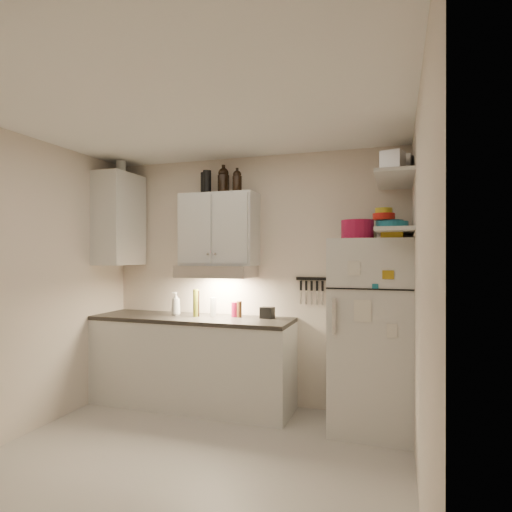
% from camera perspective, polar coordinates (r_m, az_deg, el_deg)
% --- Properties ---
extents(floor, '(3.20, 3.00, 0.02)m').
position_cam_1_polar(floor, '(3.52, -9.52, -26.35)').
color(floor, '#BBB4AC').
rests_on(floor, ground).
extents(ceiling, '(3.20, 3.00, 0.02)m').
position_cam_1_polar(ceiling, '(3.32, -9.53, 18.59)').
color(ceiling, white).
rests_on(ceiling, ground).
extents(back_wall, '(3.20, 0.02, 2.60)m').
position_cam_1_polar(back_wall, '(4.55, -0.56, -3.13)').
color(back_wall, beige).
rests_on(back_wall, ground).
extents(left_wall, '(0.02, 3.00, 2.60)m').
position_cam_1_polar(left_wall, '(4.16, -29.55, -3.45)').
color(left_wall, beige).
rests_on(left_wall, ground).
extents(right_wall, '(0.02, 3.00, 2.60)m').
position_cam_1_polar(right_wall, '(2.80, 21.17, -5.19)').
color(right_wall, beige).
rests_on(right_wall, ground).
extents(base_cabinet, '(2.10, 0.60, 0.88)m').
position_cam_1_polar(base_cabinet, '(4.61, -8.55, -13.93)').
color(base_cabinet, silver).
rests_on(base_cabinet, floor).
extents(countertop, '(2.10, 0.62, 0.04)m').
position_cam_1_polar(countertop, '(4.52, -8.55, -8.26)').
color(countertop, '#2B2825').
rests_on(countertop, base_cabinet).
extents(upper_cabinet, '(0.80, 0.33, 0.75)m').
position_cam_1_polar(upper_cabinet, '(4.49, -4.92, 3.53)').
color(upper_cabinet, silver).
rests_on(upper_cabinet, back_wall).
extents(side_cabinet, '(0.33, 0.55, 1.00)m').
position_cam_1_polar(side_cabinet, '(4.95, -17.76, 4.66)').
color(side_cabinet, silver).
rests_on(side_cabinet, left_wall).
extents(range_hood, '(0.76, 0.46, 0.12)m').
position_cam_1_polar(range_hood, '(4.43, -5.25, -2.06)').
color(range_hood, silver).
rests_on(range_hood, back_wall).
extents(fridge, '(0.70, 0.68, 1.70)m').
position_cam_1_polar(fridge, '(4.01, 15.13, -10.05)').
color(fridge, silver).
rests_on(fridge, floor).
extents(shelf_hi, '(0.30, 0.95, 0.03)m').
position_cam_1_polar(shelf_hi, '(3.86, 18.03, 9.68)').
color(shelf_hi, silver).
rests_on(shelf_hi, right_wall).
extents(shelf_lo, '(0.30, 0.95, 0.03)m').
position_cam_1_polar(shelf_lo, '(3.81, 18.03, 3.15)').
color(shelf_lo, silver).
rests_on(shelf_lo, right_wall).
extents(knife_strip, '(0.42, 0.02, 0.03)m').
position_cam_1_polar(knife_strip, '(4.34, 8.11, -3.02)').
color(knife_strip, black).
rests_on(knife_strip, back_wall).
extents(dutch_oven, '(0.35, 0.35, 0.16)m').
position_cam_1_polar(dutch_oven, '(3.82, 13.37, 3.46)').
color(dutch_oven, '#9D123A').
rests_on(dutch_oven, fridge).
extents(book_stack, '(0.18, 0.22, 0.07)m').
position_cam_1_polar(book_stack, '(3.74, 17.74, 2.84)').
color(book_stack, '#B28916').
rests_on(book_stack, fridge).
extents(spice_jar, '(0.09, 0.09, 0.11)m').
position_cam_1_polar(spice_jar, '(3.83, 15.29, 3.07)').
color(spice_jar, silver).
rests_on(spice_jar, fridge).
extents(stock_pot, '(0.40, 0.40, 0.23)m').
position_cam_1_polar(stock_pot, '(4.25, 18.26, 10.55)').
color(stock_pot, silver).
rests_on(stock_pot, shelf_hi).
extents(tin_a, '(0.21, 0.20, 0.18)m').
position_cam_1_polar(tin_a, '(3.88, 18.81, 11.21)').
color(tin_a, '#AAAAAD').
rests_on(tin_a, shelf_hi).
extents(tin_b, '(0.20, 0.20, 0.16)m').
position_cam_1_polar(tin_b, '(3.61, 17.77, 11.90)').
color(tin_b, '#AAAAAD').
rests_on(tin_b, shelf_hi).
extents(bowl_teal, '(0.24, 0.24, 0.10)m').
position_cam_1_polar(bowl_teal, '(4.04, 17.37, 3.88)').
color(bowl_teal, '#186C84').
rests_on(bowl_teal, shelf_lo).
extents(bowl_orange, '(0.19, 0.19, 0.06)m').
position_cam_1_polar(bowl_orange, '(4.00, 16.67, 5.04)').
color(bowl_orange, red).
rests_on(bowl_orange, bowl_teal).
extents(bowl_yellow, '(0.15, 0.15, 0.05)m').
position_cam_1_polar(bowl_yellow, '(4.00, 16.67, 5.80)').
color(bowl_yellow, gold).
rests_on(bowl_yellow, bowl_orange).
extents(plates, '(0.31, 0.31, 0.06)m').
position_cam_1_polar(plates, '(3.76, 17.76, 3.90)').
color(plates, '#186C84').
rests_on(plates, shelf_lo).
extents(growler_a, '(0.15, 0.15, 0.29)m').
position_cam_1_polar(growler_a, '(4.60, -4.36, 9.97)').
color(growler_a, black).
rests_on(growler_a, upper_cabinet).
extents(growler_b, '(0.12, 0.12, 0.22)m').
position_cam_1_polar(growler_b, '(4.39, -2.53, 10.00)').
color(growler_b, black).
rests_on(growler_b, upper_cabinet).
extents(thermos_a, '(0.10, 0.10, 0.25)m').
position_cam_1_polar(thermos_a, '(4.60, -6.55, 9.72)').
color(thermos_a, black).
rests_on(thermos_a, upper_cabinet).
extents(thermos_b, '(0.08, 0.08, 0.23)m').
position_cam_1_polar(thermos_b, '(4.63, -6.89, 9.55)').
color(thermos_b, black).
rests_on(thermos_b, upper_cabinet).
extents(side_jar, '(0.12, 0.12, 0.14)m').
position_cam_1_polar(side_jar, '(5.00, -17.55, 11.19)').
color(side_jar, silver).
rests_on(side_jar, side_cabinet).
extents(soap_bottle, '(0.14, 0.14, 0.27)m').
position_cam_1_polar(soap_bottle, '(4.63, -10.64, -6.09)').
color(soap_bottle, silver).
rests_on(soap_bottle, countertop).
extents(pepper_mill, '(0.07, 0.07, 0.17)m').
position_cam_1_polar(pepper_mill, '(4.41, -2.23, -7.11)').
color(pepper_mill, '#57331A').
rests_on(pepper_mill, countertop).
extents(oil_bottle, '(0.06, 0.06, 0.28)m').
position_cam_1_polar(oil_bottle, '(4.49, -8.05, -6.22)').
color(oil_bottle, '#646B1A').
rests_on(oil_bottle, countertop).
extents(vinegar_bottle, '(0.07, 0.07, 0.27)m').
position_cam_1_polar(vinegar_bottle, '(4.50, -7.90, -6.31)').
color(vinegar_bottle, black).
rests_on(vinegar_bottle, countertop).
extents(clear_bottle, '(0.07, 0.07, 0.20)m').
position_cam_1_polar(clear_bottle, '(4.50, -5.70, -6.78)').
color(clear_bottle, silver).
rests_on(clear_bottle, countertop).
extents(red_jar, '(0.09, 0.09, 0.15)m').
position_cam_1_polar(red_jar, '(4.45, -2.83, -7.13)').
color(red_jar, '#9D123A').
rests_on(red_jar, countertop).
extents(caddy, '(0.14, 0.11, 0.11)m').
position_cam_1_polar(caddy, '(4.34, 1.51, -7.57)').
color(caddy, black).
rests_on(caddy, countertop).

